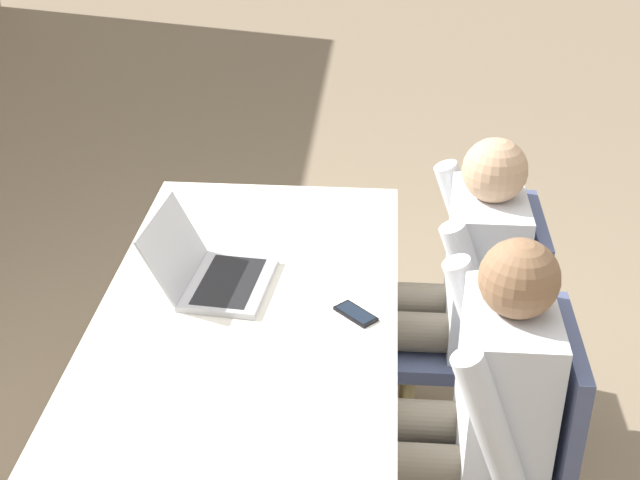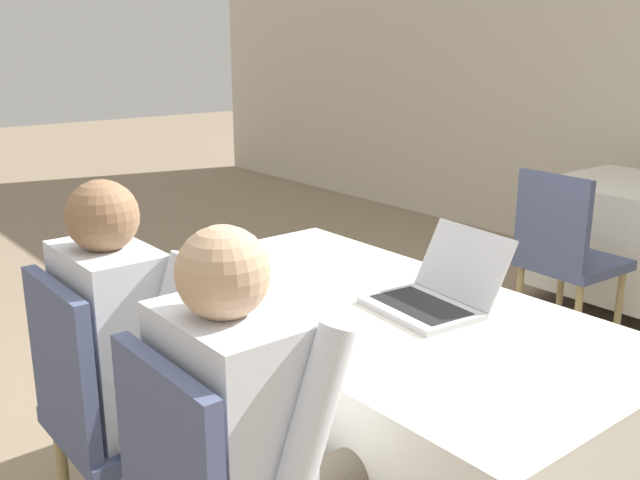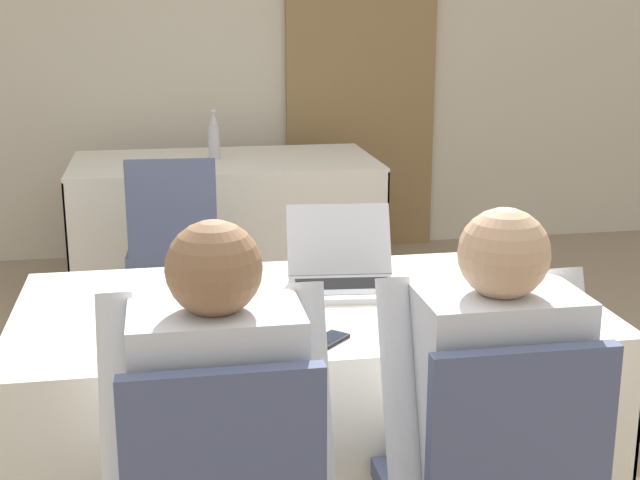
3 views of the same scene
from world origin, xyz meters
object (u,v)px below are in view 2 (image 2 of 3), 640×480
at_px(laptop, 434,294).
at_px(person_checkered_shirt, 139,347).
at_px(chair_near_left, 110,407).
at_px(cell_phone, 291,329).
at_px(person_white_shirt, 259,436).
at_px(chair_far_spare, 564,252).

relative_size(laptop, person_checkered_shirt, 0.32).
xyz_separation_m(laptop, chair_near_left, (-0.44, -0.88, -0.27)).
bearing_deg(cell_phone, chair_near_left, -81.36).
height_order(cell_phone, chair_near_left, chair_near_left).
relative_size(chair_near_left, person_white_shirt, 0.78).
xyz_separation_m(cell_phone, person_checkered_shirt, (-0.31, -0.32, -0.07)).
bearing_deg(chair_far_spare, person_checkered_shirt, 94.60).
relative_size(chair_far_spare, person_white_shirt, 0.78).
bearing_deg(cell_phone, person_white_shirt, -1.77).
xyz_separation_m(laptop, person_checkered_shirt, (-0.44, -0.77, -0.11)).
bearing_deg(chair_far_spare, chair_near_left, 94.54).
bearing_deg(cell_phone, chair_far_spare, 144.90).
bearing_deg(laptop, cell_phone, -100.79).
distance_m(laptop, chair_far_spare, 1.63).
bearing_deg(person_white_shirt, person_checkered_shirt, 0.00).
xyz_separation_m(person_checkered_shirt, person_white_shirt, (0.62, 0.00, 0.00)).
distance_m(chair_near_left, person_white_shirt, 0.65).
distance_m(cell_phone, chair_far_spare, 2.02).
bearing_deg(person_checkered_shirt, cell_phone, -133.65).
distance_m(person_checkered_shirt, person_white_shirt, 0.62).
bearing_deg(person_white_shirt, chair_far_spare, -73.66).
relative_size(chair_near_left, chair_far_spare, 1.00).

